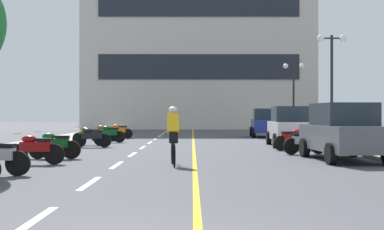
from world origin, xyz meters
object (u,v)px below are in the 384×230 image
street_lamp_far (296,82)px  motorcycle_7 (94,137)px  motorcycle_6 (296,139)px  motorcycle_11 (121,131)px  motorcycle_9 (111,133)px  motorcycle_10 (106,132)px  parked_car_near (345,132)px  motorcycle_4 (57,145)px  motorcycle_8 (91,135)px  street_lamp_mid (334,64)px  parked_car_mid (293,126)px  parked_car_far (268,123)px  motorcycle_5 (307,141)px  motorcycle_3 (38,148)px  cyclist_rider (175,134)px

street_lamp_far → motorcycle_7: size_ratio=2.83×
motorcycle_6 → motorcycle_11: same height
motorcycle_9 → motorcycle_10: 1.79m
parked_car_near → motorcycle_4: parked_car_near is taller
street_lamp_far → motorcycle_8: (-11.82, -11.15, -3.20)m
motorcycle_4 → motorcycle_6: 9.54m
parked_car_near → motorcycle_6: parked_car_near is taller
motorcycle_4 → motorcycle_9: size_ratio=1.01×
street_lamp_mid → motorcycle_4: bearing=-142.4°
parked_car_mid → motorcycle_11: 11.76m
parked_car_mid → motorcycle_9: bearing=159.8°
parked_car_far → motorcycle_11: parked_car_far is taller
motorcycle_5 → street_lamp_mid: bearing=67.7°
motorcycle_3 → cyclist_rider: 4.06m
motorcycle_7 → motorcycle_9: (0.12, 4.11, 0.00)m
parked_car_near → motorcycle_4: size_ratio=2.52×
street_lamp_mid → parked_car_near: bearing=-102.8°
parked_car_near → parked_car_far: (-0.05, 17.08, 0.00)m
motorcycle_3 → motorcycle_8: 9.48m
parked_car_near → motorcycle_4: (-9.29, 0.51, -0.44)m
parked_car_near → motorcycle_5: parked_car_near is taller
motorcycle_5 → motorcycle_6: (-0.04, 2.06, 0.00)m
parked_car_near → motorcycle_10: bearing=128.1°
motorcycle_6 → motorcycle_8: (-8.98, 3.51, 0.00)m
motorcycle_7 → street_lamp_mid: bearing=13.8°
parked_car_near → motorcycle_5: (-0.64, 2.57, -0.44)m
motorcycle_8 → cyclist_rider: 10.70m
motorcycle_9 → motorcycle_7: bearing=-91.7°
street_lamp_far → motorcycle_10: bearing=-149.4°
parked_car_mid → motorcycle_11: parked_car_mid is taller
motorcycle_3 → motorcycle_10: (-0.28, 13.65, 0.00)m
street_lamp_mid → motorcycle_6: (-2.79, -4.66, -3.49)m
street_lamp_far → motorcycle_6: (-2.84, -14.66, -3.20)m
cyclist_rider → parked_car_mid: bearing=60.7°
motorcycle_9 → motorcycle_11: bearing=91.5°
parked_car_far → motorcycle_3: bearing=-116.8°
street_lamp_far → cyclist_rider: (-7.48, -20.93, -2.79)m
parked_car_far → motorcycle_10: size_ratio=2.58×
parked_car_mid → motorcycle_7: size_ratio=2.50×
parked_car_near → parked_car_far: bearing=90.2°
motorcycle_9 → cyclist_rider: cyclist_rider is taller
motorcycle_4 → motorcycle_10: 11.80m
motorcycle_3 → motorcycle_5: (8.72, 3.91, 0.00)m
parked_car_mid → motorcycle_7: bearing=-174.5°
parked_car_far → motorcycle_6: size_ratio=2.59×
parked_car_mid → parked_car_far: (0.22, 9.71, 0.00)m
motorcycle_3 → motorcycle_10: bearing=91.2°
motorcycle_8 → street_lamp_far: bearing=43.3°
motorcycle_8 → motorcycle_11: 6.89m
street_lamp_mid → motorcycle_11: (-11.31, 5.72, -3.49)m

